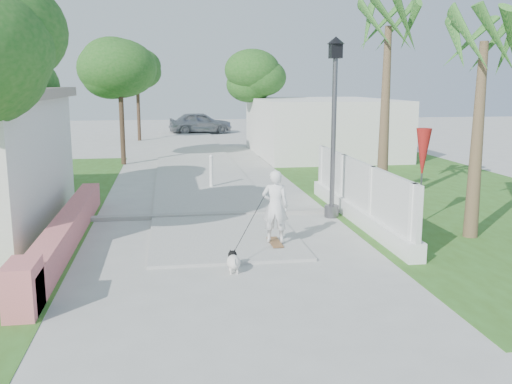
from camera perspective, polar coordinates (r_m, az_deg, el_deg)
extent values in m
plane|color=#B7B7B2|center=(8.85, -0.73, -11.37)|extent=(90.00, 90.00, 0.00)
cube|color=#B7B7B2|center=(28.33, -6.43, 4.09)|extent=(3.20, 36.00, 0.06)
cube|color=#999993|center=(14.54, -4.06, -2.27)|extent=(6.50, 0.25, 0.10)
cube|color=#375D1D|center=(18.36, 17.71, -0.14)|extent=(8.00, 20.00, 0.01)
cube|color=#DF7272|center=(12.68, -18.35, -3.61)|extent=(0.45, 8.00, 0.60)
cube|color=#DF7272|center=(9.08, -22.28, -8.94)|extent=(0.45, 0.80, 0.80)
cube|color=white|center=(14.23, 10.06, -2.08)|extent=(0.35, 7.00, 0.40)
cube|color=white|center=(14.09, 10.16, 0.89)|extent=(0.10, 7.00, 1.10)
cube|color=white|center=(11.21, 15.40, -2.94)|extent=(0.14, 0.14, 1.50)
cube|color=white|center=(13.20, 11.53, -0.71)|extent=(0.14, 0.14, 1.50)
cube|color=white|center=(15.24, 8.69, 0.93)|extent=(0.14, 0.14, 1.50)
cube|color=white|center=(17.13, 6.70, 2.08)|extent=(0.14, 0.14, 1.50)
cube|color=silver|center=(27.15, 6.53, 6.48)|extent=(6.00, 8.00, 2.60)
cylinder|color=#59595E|center=(14.56, 7.56, -1.92)|extent=(0.36, 0.36, 0.30)
cylinder|color=#59595E|center=(14.27, 7.75, 5.35)|extent=(0.12, 0.12, 4.00)
cube|color=black|center=(14.22, 7.97, 13.80)|extent=(0.28, 0.28, 0.35)
cone|color=black|center=(14.24, 8.00, 14.80)|extent=(0.44, 0.44, 0.18)
cylinder|color=white|center=(18.39, -4.50, 1.93)|extent=(0.12, 0.12, 1.00)
sphere|color=white|center=(18.31, -4.52, 3.54)|extent=(0.14, 0.14, 0.14)
cylinder|color=#59595E|center=(14.14, 16.20, 0.87)|extent=(0.04, 0.04, 2.00)
cone|color=#A91E18|center=(14.04, 16.35, 3.69)|extent=(0.36, 0.36, 1.20)
cylinder|color=#4C3826|center=(17.25, -23.46, 4.66)|extent=(0.20, 0.20, 3.50)
ellipsoid|color=#185217|center=(17.18, -23.84, 9.63)|extent=(3.20, 3.20, 2.40)
ellipsoid|color=#185217|center=(16.93, -23.44, 10.85)|extent=(2.72, 2.72, 2.05)
cylinder|color=#4C3826|center=(24.23, -13.28, 7.22)|extent=(0.20, 0.20, 3.85)
ellipsoid|color=#185217|center=(24.19, -13.45, 11.12)|extent=(3.40, 3.40, 2.55)
ellipsoid|color=#185217|center=(23.98, -13.04, 11.98)|extent=(2.89, 2.89, 2.18)
ellipsoid|color=#185217|center=(24.42, -13.97, 12.74)|extent=(2.55, 2.55, 1.90)
cylinder|color=#4C3826|center=(28.49, -0.01, 7.67)|extent=(0.20, 0.20, 3.50)
ellipsoid|color=#185217|center=(28.45, -0.01, 10.68)|extent=(3.00, 3.00, 2.25)
ellipsoid|color=#185217|center=(28.28, 0.46, 11.39)|extent=(2.55, 2.55, 1.92)
ellipsoid|color=#185217|center=(28.62, -0.48, 12.09)|extent=(2.25, 2.25, 1.68)
cylinder|color=#4C3826|center=(34.18, -11.68, 8.28)|extent=(0.20, 0.20, 3.85)
ellipsoid|color=#185217|center=(34.16, -11.79, 11.04)|extent=(3.20, 3.20, 2.40)
ellipsoid|color=#185217|center=(33.95, -11.49, 11.64)|extent=(2.72, 2.72, 2.05)
ellipsoid|color=#185217|center=(34.38, -12.16, 12.19)|extent=(2.40, 2.40, 1.79)
cone|color=brown|center=(15.73, 12.74, 7.15)|extent=(0.32, 0.32, 4.80)
cone|color=brown|center=(13.13, 21.22, 4.67)|extent=(0.32, 0.32, 4.20)
cube|color=brown|center=(11.93, 1.90, -5.02)|extent=(0.43, 0.82, 0.02)
imported|color=white|center=(11.74, 1.93, -1.43)|extent=(0.63, 0.50, 1.51)
cylinder|color=gray|center=(11.67, 1.82, -5.67)|extent=(0.03, 0.06, 0.06)
cylinder|color=gray|center=(11.69, 2.50, -5.64)|extent=(0.03, 0.06, 0.06)
cylinder|color=gray|center=(12.20, 1.33, -4.93)|extent=(0.03, 0.06, 0.06)
cylinder|color=gray|center=(12.22, 1.98, -4.90)|extent=(0.03, 0.06, 0.06)
ellipsoid|color=silver|center=(10.29, -2.26, -7.02)|extent=(0.25, 0.41, 0.26)
sphere|color=black|center=(10.44, -2.37, -6.30)|extent=(0.16, 0.16, 0.16)
sphere|color=silver|center=(10.52, -2.41, -6.28)|extent=(0.08, 0.08, 0.08)
cone|color=black|center=(10.42, -2.58, -5.90)|extent=(0.05, 0.05, 0.06)
cone|color=black|center=(10.43, -2.16, -5.89)|extent=(0.05, 0.05, 0.06)
cylinder|color=silver|center=(10.41, -2.63, -7.58)|extent=(0.03, 0.03, 0.12)
cylinder|color=silver|center=(10.42, -1.99, -7.55)|extent=(0.03, 0.03, 0.12)
cylinder|color=silver|center=(10.23, -2.52, -7.92)|extent=(0.03, 0.03, 0.12)
cylinder|color=silver|center=(10.24, -1.87, -7.89)|extent=(0.03, 0.03, 0.12)
cylinder|color=silver|center=(10.08, -2.15, -6.99)|extent=(0.02, 0.10, 0.10)
imported|color=#999AA0|center=(38.68, -5.58, 6.93)|extent=(4.31, 2.00, 1.43)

